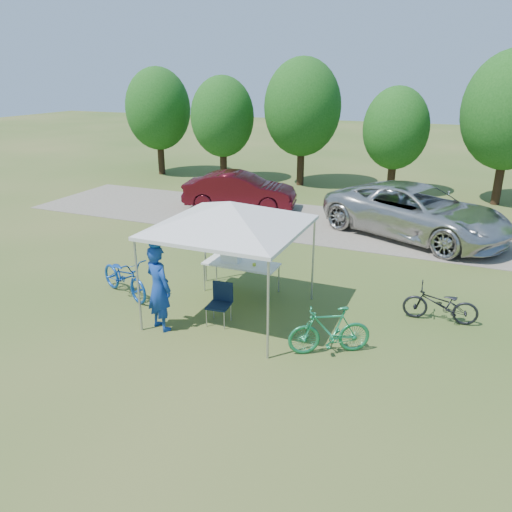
{
  "coord_description": "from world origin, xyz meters",
  "views": [
    {
      "loc": [
        4.64,
        -9.55,
        5.38
      ],
      "look_at": [
        -0.23,
        2.0,
        0.74
      ],
      "focal_mm": 35.0,
      "sensor_mm": 36.0,
      "label": 1
    }
  ],
  "objects_px": {
    "cooler": "(231,255)",
    "minivan": "(416,212)",
    "cyclist": "(159,288)",
    "bike_blue": "(124,277)",
    "folding_chair": "(221,299)",
    "bike_dark": "(441,304)",
    "folding_table": "(241,265)",
    "bike_green": "(329,330)",
    "sedan": "(240,191)"
  },
  "relations": [
    {
      "from": "cyclist",
      "to": "minivan",
      "type": "height_order",
      "value": "cyclist"
    },
    {
      "from": "minivan",
      "to": "folding_table",
      "type": "bearing_deg",
      "value": 175.31
    },
    {
      "from": "cooler",
      "to": "bike_blue",
      "type": "bearing_deg",
      "value": -149.45
    },
    {
      "from": "folding_chair",
      "to": "bike_green",
      "type": "relative_size",
      "value": 0.56
    },
    {
      "from": "bike_blue",
      "to": "bike_green",
      "type": "height_order",
      "value": "bike_blue"
    },
    {
      "from": "bike_blue",
      "to": "sedan",
      "type": "height_order",
      "value": "sedan"
    },
    {
      "from": "cyclist",
      "to": "bike_blue",
      "type": "bearing_deg",
      "value": -10.4
    },
    {
      "from": "cooler",
      "to": "minivan",
      "type": "bearing_deg",
      "value": 59.03
    },
    {
      "from": "bike_green",
      "to": "minivan",
      "type": "relative_size",
      "value": 0.27
    },
    {
      "from": "folding_table",
      "to": "folding_chair",
      "type": "height_order",
      "value": "folding_chair"
    },
    {
      "from": "cooler",
      "to": "bike_blue",
      "type": "distance_m",
      "value": 2.76
    },
    {
      "from": "cyclist",
      "to": "sedan",
      "type": "relative_size",
      "value": 0.43
    },
    {
      "from": "folding_table",
      "to": "cooler",
      "type": "xyz_separation_m",
      "value": [
        -0.28,
        -0.0,
        0.22
      ]
    },
    {
      "from": "bike_dark",
      "to": "bike_blue",
      "type": "bearing_deg",
      "value": -81.9
    },
    {
      "from": "cyclist",
      "to": "bike_green",
      "type": "distance_m",
      "value": 3.77
    },
    {
      "from": "folding_chair",
      "to": "bike_green",
      "type": "height_order",
      "value": "bike_green"
    },
    {
      "from": "folding_table",
      "to": "bike_blue",
      "type": "distance_m",
      "value": 2.97
    },
    {
      "from": "sedan",
      "to": "bike_green",
      "type": "bearing_deg",
      "value": -158.79
    },
    {
      "from": "folding_table",
      "to": "minivan",
      "type": "bearing_deg",
      "value": 60.89
    },
    {
      "from": "bike_blue",
      "to": "cyclist",
      "type": "bearing_deg",
      "value": -99.06
    },
    {
      "from": "cyclist",
      "to": "bike_blue",
      "type": "xyz_separation_m",
      "value": [
        -1.8,
        1.12,
        -0.46
      ]
    },
    {
      "from": "cyclist",
      "to": "folding_chair",
      "type": "bearing_deg",
      "value": -122.49
    },
    {
      "from": "cooler",
      "to": "sedan",
      "type": "distance_m",
      "value": 8.2
    },
    {
      "from": "folding_table",
      "to": "folding_chair",
      "type": "bearing_deg",
      "value": -81.19
    },
    {
      "from": "folding_chair",
      "to": "minivan",
      "type": "bearing_deg",
      "value": 62.51
    },
    {
      "from": "bike_dark",
      "to": "minivan",
      "type": "relative_size",
      "value": 0.26
    },
    {
      "from": "bike_green",
      "to": "bike_dark",
      "type": "relative_size",
      "value": 1.03
    },
    {
      "from": "cyclist",
      "to": "minivan",
      "type": "distance_m",
      "value": 10.03
    },
    {
      "from": "folding_table",
      "to": "bike_blue",
      "type": "xyz_separation_m",
      "value": [
        -2.62,
        -1.38,
        -0.23
      ]
    },
    {
      "from": "folding_chair",
      "to": "bike_blue",
      "type": "bearing_deg",
      "value": 168.18
    },
    {
      "from": "folding_chair",
      "to": "cooler",
      "type": "xyz_separation_m",
      "value": [
        -0.55,
        1.71,
        0.41
      ]
    },
    {
      "from": "folding_table",
      "to": "bike_green",
      "type": "relative_size",
      "value": 1.13
    },
    {
      "from": "folding_table",
      "to": "sedan",
      "type": "distance_m",
      "value": 8.31
    },
    {
      "from": "cyclist",
      "to": "bike_blue",
      "type": "height_order",
      "value": "cyclist"
    },
    {
      "from": "cooler",
      "to": "cyclist",
      "type": "relative_size",
      "value": 0.25
    },
    {
      "from": "sedan",
      "to": "cyclist",
      "type": "bearing_deg",
      "value": -177.5
    },
    {
      "from": "cyclist",
      "to": "bike_blue",
      "type": "relative_size",
      "value": 0.99
    },
    {
      "from": "sedan",
      "to": "cooler",
      "type": "bearing_deg",
      "value": -169.3
    },
    {
      "from": "bike_green",
      "to": "sedan",
      "type": "bearing_deg",
      "value": -175.8
    },
    {
      "from": "bike_green",
      "to": "bike_dark",
      "type": "height_order",
      "value": "bike_green"
    },
    {
      "from": "folding_table",
      "to": "bike_green",
      "type": "bearing_deg",
      "value": -35.67
    },
    {
      "from": "folding_table",
      "to": "folding_chair",
      "type": "xyz_separation_m",
      "value": [
        0.27,
        -1.71,
        -0.19
      ]
    },
    {
      "from": "bike_green",
      "to": "bike_dark",
      "type": "distance_m",
      "value": 3.03
    },
    {
      "from": "bike_dark",
      "to": "cyclist",
      "type": "bearing_deg",
      "value": -68.37
    },
    {
      "from": "sedan",
      "to": "folding_table",
      "type": "bearing_deg",
      "value": -167.5
    },
    {
      "from": "cyclist",
      "to": "sedan",
      "type": "distance_m",
      "value": 10.39
    },
    {
      "from": "bike_blue",
      "to": "sedan",
      "type": "bearing_deg",
      "value": 28.5
    },
    {
      "from": "bike_blue",
      "to": "bike_green",
      "type": "relative_size",
      "value": 1.16
    },
    {
      "from": "cooler",
      "to": "sedan",
      "type": "xyz_separation_m",
      "value": [
        -3.21,
        7.54,
        -0.19
      ]
    },
    {
      "from": "folding_chair",
      "to": "minivan",
      "type": "relative_size",
      "value": 0.15
    }
  ]
}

